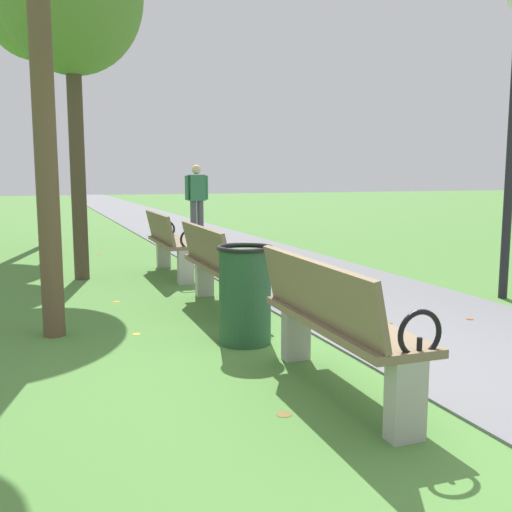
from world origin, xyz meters
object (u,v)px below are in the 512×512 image
object	(u,v)px
park_bench_1	(334,321)
park_bench_2	(217,265)
trash_bin	(245,294)
park_bench_3	(170,242)
tree_4	(32,8)
pedestrian_walking	(197,198)

from	to	relation	value
park_bench_1	park_bench_2	xyz separation A→B (m)	(-0.00, 2.57, 0.00)
park_bench_2	trash_bin	distance (m)	1.28
park_bench_1	park_bench_3	xyz separation A→B (m)	(-0.00, 4.87, 0.00)
park_bench_2	trash_bin	bearing A→B (deg)	-96.63
park_bench_2	park_bench_1	bearing A→B (deg)	-90.00
tree_4	park_bench_1	bearing A→B (deg)	-80.08
park_bench_2	tree_4	bearing A→B (deg)	103.59
tree_4	trash_bin	world-z (taller)	tree_4
park_bench_1	park_bench_2	distance (m)	2.57
park_bench_2	park_bench_3	distance (m)	2.31
park_bench_1	park_bench_3	distance (m)	4.87
park_bench_1	trash_bin	world-z (taller)	park_bench_1
pedestrian_walking	trash_bin	distance (m)	7.97
pedestrian_walking	trash_bin	world-z (taller)	pedestrian_walking
tree_4	park_bench_2	bearing A→B (deg)	-76.41
park_bench_1	park_bench_3	world-z (taller)	same
park_bench_3	trash_bin	world-z (taller)	park_bench_3
park_bench_3	pedestrian_walking	xyz separation A→B (m)	(1.54, 4.20, 0.44)
park_bench_1	park_bench_3	size ratio (longest dim) A/B	1.00
tree_4	trash_bin	size ratio (longest dim) A/B	6.78
park_bench_1	park_bench_3	bearing A→B (deg)	90.00
park_bench_3	tree_4	size ratio (longest dim) A/B	0.28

